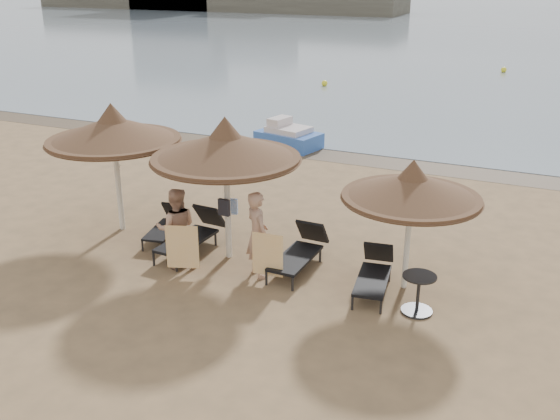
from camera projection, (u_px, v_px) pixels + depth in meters
The scene contains 20 objects.
ground at pixel (222, 268), 13.83m from camera, with size 160.00×160.00×0.00m, color olive.
sea at pixel (518, 18), 81.87m from camera, with size 200.00×140.00×0.03m, color slate.
wet_sand_strip at pixel (352, 158), 21.83m from camera, with size 200.00×1.60×0.01m, color brown.
palapa_left at pixel (113, 130), 14.98m from camera, with size 3.27×3.27×3.24m.
palapa_center at pixel (226, 147), 13.44m from camera, with size 3.31×3.31×3.29m.
palapa_right at pixel (412, 187), 12.22m from camera, with size 2.80×2.80×2.77m.
lounger_far_left at pixel (167, 224), 15.32m from camera, with size 0.88×1.75×0.75m.
lounger_near_left at pixel (194, 233), 14.59m from camera, with size 0.82×2.12×0.93m.
lounger_near_right at pixel (300, 250), 13.76m from camera, with size 0.72×2.03×0.90m.
lounger_far_right at pixel (374, 272), 12.84m from camera, with size 0.87×1.92×0.83m.
side_table at pixel (418, 295), 11.95m from camera, with size 0.65×0.65×0.79m.
person_left at pixel (176, 222), 13.54m from camera, with size 0.98×0.64×2.13m, color tan.
person_right at pixel (257, 228), 13.13m from camera, with size 1.02×0.67×2.23m, color tan.
towel_left at pixel (182, 247), 13.25m from camera, with size 0.67×0.25×0.99m.
towel_right at pixel (268, 255), 12.95m from camera, with size 0.68×0.07×0.96m.
bag_patterned at pixel (231, 206), 14.12m from camera, with size 0.30×0.17×0.36m.
bag_dark at pixel (224, 207), 13.79m from camera, with size 0.27×0.11×0.38m.
pedal_boat at pixel (288, 137), 23.00m from camera, with size 2.53×1.84×1.06m.
buoy_left at pixel (325, 83), 34.85m from camera, with size 0.33×0.33×0.33m, color yellow.
buoy_mid at pixel (504, 70), 39.36m from camera, with size 0.35×0.35×0.35m, color yellow.
Camera 1 is at (6.24, -10.81, 6.24)m, focal length 40.00 mm.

